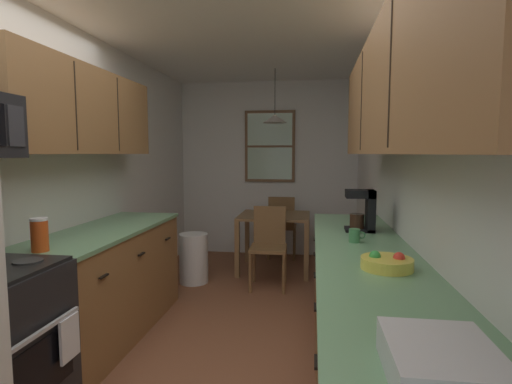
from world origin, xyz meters
name	(u,v)px	position (x,y,z in m)	size (l,w,h in m)	color
ground_plane	(233,328)	(0.00, 1.00, 0.00)	(12.00, 12.00, 0.00)	brown
wall_left	(82,180)	(-1.35, 1.00, 1.27)	(0.10, 9.00, 2.55)	silver
wall_right	(401,183)	(1.35, 1.00, 1.27)	(0.10, 9.00, 2.55)	silver
wall_back	(268,169)	(0.00, 3.65, 1.27)	(4.40, 0.10, 2.55)	silver
ceiling_slab	(231,17)	(0.00, 1.00, 2.59)	(4.40, 9.00, 0.08)	white
counter_left	(106,283)	(-1.00, 0.72, 0.45)	(0.64, 1.76, 0.90)	olive
upper_cabinets_left	(80,111)	(-1.14, 0.67, 1.83)	(0.33, 1.84, 0.66)	olive
counter_right	(368,333)	(1.00, 0.08, 0.45)	(0.64, 3.35, 0.90)	olive
upper_cabinets_right	(404,88)	(1.14, 0.03, 1.85)	(0.33, 3.03, 0.70)	olive
dining_table	(274,224)	(0.18, 2.75, 0.61)	(0.89, 0.79, 0.73)	brown
dining_chair_near	(269,243)	(0.18, 2.15, 0.50)	(0.41, 0.41, 0.90)	brown
dining_chair_far	(282,224)	(0.23, 3.36, 0.50)	(0.41, 0.41, 0.90)	brown
pendant_light	(275,119)	(0.18, 2.75, 1.94)	(0.30, 0.30, 0.66)	black
back_window	(270,146)	(0.03, 3.58, 1.61)	(0.74, 0.05, 1.04)	brown
trash_bin	(194,258)	(-0.70, 2.14, 0.29)	(0.33, 0.33, 0.58)	white
storage_canister	(40,235)	(-1.00, -0.04, 1.00)	(0.10, 0.10, 0.21)	#D84C19
dish_towel	(70,338)	(-0.64, -0.32, 0.50)	(0.02, 0.16, 0.24)	white
coffee_maker	(364,210)	(1.06, 0.91, 1.07)	(0.22, 0.18, 0.32)	black
mug_by_coffeemaker	(355,236)	(0.95, 0.50, 0.95)	(0.11, 0.08, 0.09)	#3F7F4C
fruit_bowl	(387,262)	(1.05, -0.13, 0.94)	(0.27, 0.27, 0.09)	#E5D14C
dish_rack	(441,364)	(1.01, -1.17, 0.95)	(0.28, 0.34, 0.10)	silver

